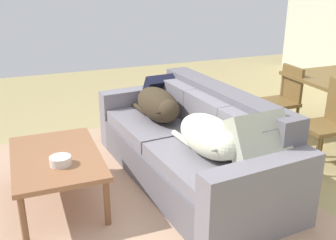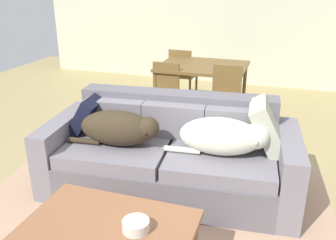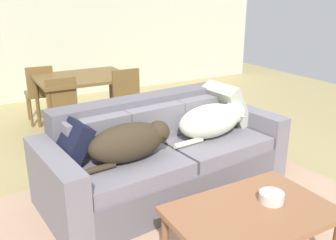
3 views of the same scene
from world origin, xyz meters
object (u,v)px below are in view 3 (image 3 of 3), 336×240
throw_pillow_by_right_arm (226,105)px  dining_chair_near_right (130,101)px  dog_on_left_cushion (131,141)px  dining_chair_far_left (40,91)px  dining_table (83,81)px  couch (163,156)px  dining_chair_near_left (65,111)px  bowl_on_coffee_table (271,197)px  throw_pillow_by_left_arm (71,143)px  dog_on_right_cushion (213,120)px  coffee_table (252,216)px

throw_pillow_by_right_arm → dining_chair_near_right: (-0.59, 1.22, -0.19)m
dog_on_left_cushion → dining_chair_far_left: size_ratio=1.01×
dining_table → dining_chair_near_right: dining_chair_near_right is taller
dining_table → dining_chair_far_left: size_ratio=1.40×
couch → dining_chair_near_left: (-0.55, 1.41, 0.15)m
couch → dining_table: size_ratio=2.00×
bowl_on_coffee_table → dining_chair_near_left: (-0.72, 2.65, 0.00)m
throw_pillow_by_left_arm → dog_on_right_cushion: bearing=-3.1°
couch → dining_table: couch is taller
throw_pillow_by_right_arm → dog_on_left_cushion: bearing=-164.6°
throw_pillow_by_left_arm → coffee_table: throw_pillow_by_left_arm is taller
dog_on_right_cushion → coffee_table: size_ratio=0.81×
couch → bowl_on_coffee_table: couch is taller
throw_pillow_by_left_arm → dining_table: bearing=70.2°
coffee_table → throw_pillow_by_right_arm: bearing=58.4°
coffee_table → dining_chair_near_right: dining_chair_near_right is taller
dog_on_right_cushion → throw_pillow_by_left_arm: throw_pillow_by_left_arm is taller
couch → coffee_table: couch is taller
bowl_on_coffee_table → throw_pillow_by_left_arm: bearing=130.0°
dining_chair_near_left → dog_on_left_cushion: bearing=-84.3°
dog_on_left_cushion → bowl_on_coffee_table: 1.20m
couch → throw_pillow_by_right_arm: throw_pillow_by_right_arm is taller
couch → coffee_table: (-0.02, -1.26, 0.07)m
bowl_on_coffee_table → coffee_table: bearing=-174.2°
dog_on_right_cushion → dining_chair_far_left: (-1.12, 2.61, -0.16)m
dining_chair_near_right → dining_chair_near_left: bearing=179.3°
dog_on_right_cushion → throw_pillow_by_left_arm: bearing=171.4°
dog_on_left_cushion → coffee_table: size_ratio=0.79×
dining_chair_near_right → throw_pillow_by_left_arm: bearing=-126.8°
coffee_table → dining_chair_near_right: (0.28, 2.62, 0.09)m
throw_pillow_by_left_arm → dining_chair_far_left: 2.55m
dog_on_right_cushion → throw_pillow_by_right_arm: 0.42m
dining_table → dining_chair_near_right: bearing=-54.4°
dog_on_right_cushion → dining_chair_near_left: bearing=119.8°
throw_pillow_by_right_arm → bowl_on_coffee_table: 1.56m
dining_table → dining_chair_far_left: bearing=128.6°
throw_pillow_by_right_arm → dining_chair_near_right: throw_pillow_by_right_arm is taller
coffee_table → dining_chair_far_left: 3.83m
couch → dog_on_left_cushion: bearing=-159.5°
couch → coffee_table: size_ratio=2.20×
dog_on_left_cushion → dining_chair_near_left: 1.62m
throw_pillow_by_right_arm → dining_chair_near_right: 1.36m
dog_on_right_cushion → throw_pillow_by_right_arm: throw_pillow_by_right_arm is taller
dog_on_right_cushion → dining_chair_far_left: bearing=107.8°
dog_on_left_cushion → dining_chair_near_right: 1.71m
throw_pillow_by_right_arm → coffee_table: bearing=-121.6°
throw_pillow_by_left_arm → dining_table: 2.08m
throw_pillow_by_left_arm → dining_chair_far_left: bearing=84.5°
throw_pillow_by_left_arm → dining_table: throw_pillow_by_left_arm is taller
throw_pillow_by_left_arm → bowl_on_coffee_table: throw_pillow_by_left_arm is taller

